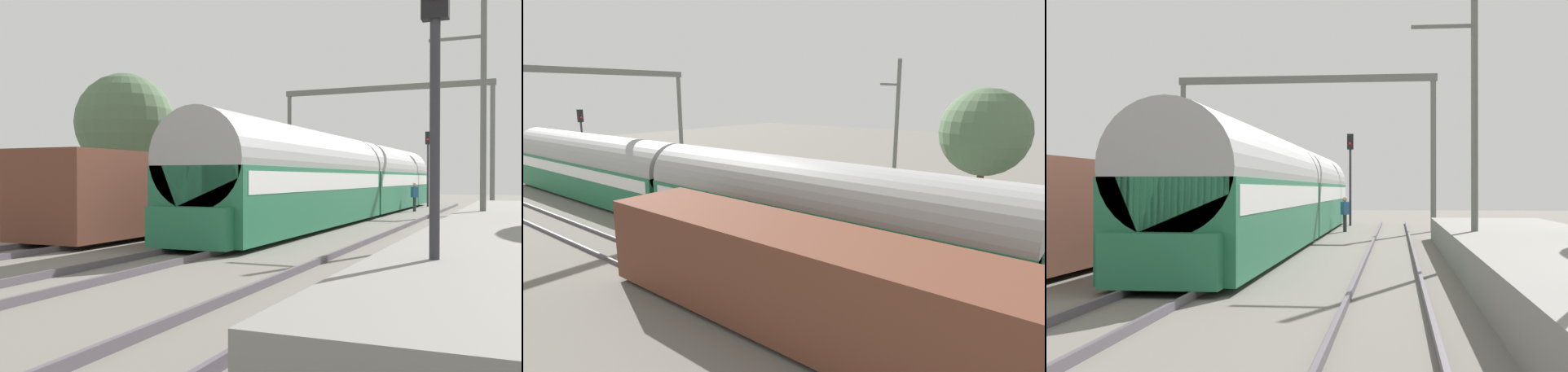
{
  "view_description": "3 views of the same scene",
  "coord_description": "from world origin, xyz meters",
  "views": [
    {
      "loc": [
        7.99,
        -15.95,
        2.01
      ],
      "look_at": [
        0.0,
        2.36,
        1.75
      ],
      "focal_mm": 41.32,
      "sensor_mm": 36.0,
      "label": 1
    },
    {
      "loc": [
        -13.12,
        -3.57,
        6.4
      ],
      "look_at": [
        1.22,
        8.09,
        2.44
      ],
      "focal_mm": 29.93,
      "sensor_mm": 36.0,
      "label": 2
    },
    {
      "loc": [
        4.56,
        -16.82,
        2.11
      ],
      "look_at": [
        0.0,
        22.38,
        2.27
      ],
      "focal_mm": 52.99,
      "sensor_mm": 36.0,
      "label": 3
    }
  ],
  "objects": [
    {
      "name": "catenary_pole_east_mid",
      "position": [
        6.74,
        5.58,
        4.15
      ],
      "size": [
        1.9,
        0.2,
        8.0
      ],
      "color": "slate",
      "rests_on": "ground"
    },
    {
      "name": "track_east",
      "position": [
        4.38,
        0.0,
        0.08
      ],
      "size": [
        1.52,
        60.0,
        0.16
      ],
      "color": "#59525B",
      "rests_on": "ground"
    },
    {
      "name": "passenger_train",
      "position": [
        0.0,
        14.03,
        1.97
      ],
      "size": [
        2.93,
        32.85,
        3.82
      ],
      "color": "#236B47",
      "rests_on": "ground"
    },
    {
      "name": "freight_car",
      "position": [
        -4.38,
        3.33,
        1.47
      ],
      "size": [
        2.8,
        13.0,
        2.7
      ],
      "color": "brown",
      "rests_on": "ground"
    },
    {
      "name": "railway_signal_far",
      "position": [
        1.92,
        27.34,
        3.37
      ],
      "size": [
        0.36,
        0.3,
        5.29
      ],
      "color": "#2D2D33",
      "rests_on": "ground"
    },
    {
      "name": "catenary_gantry",
      "position": [
        0.0,
        21.82,
        5.68
      ],
      "size": [
        13.17,
        0.28,
        7.86
      ],
      "color": "slate",
      "rests_on": "ground"
    },
    {
      "name": "person_crossing",
      "position": [
        2.04,
        20.92,
        1.03
      ],
      "size": [
        0.43,
        0.46,
        1.73
      ],
      "rotation": [
        0.0,
        0.0,
        0.94
      ],
      "color": "#2D2D2D",
      "rests_on": "ground"
    },
    {
      "name": "track_west",
      "position": [
        0.0,
        0.0,
        0.08
      ],
      "size": [
        1.52,
        60.0,
        0.16
      ],
      "color": "#59525B",
      "rests_on": "ground"
    },
    {
      "name": "platform",
      "position": [
        8.2,
        2.0,
        0.45
      ],
      "size": [
        4.4,
        28.0,
        0.9
      ],
      "color": "gray",
      "rests_on": "ground"
    },
    {
      "name": "ground",
      "position": [
        0.0,
        0.0,
        0.0
      ],
      "size": [
        120.0,
        120.0,
        0.0
      ],
      "primitive_type": "plane",
      "color": "slate"
    }
  ]
}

